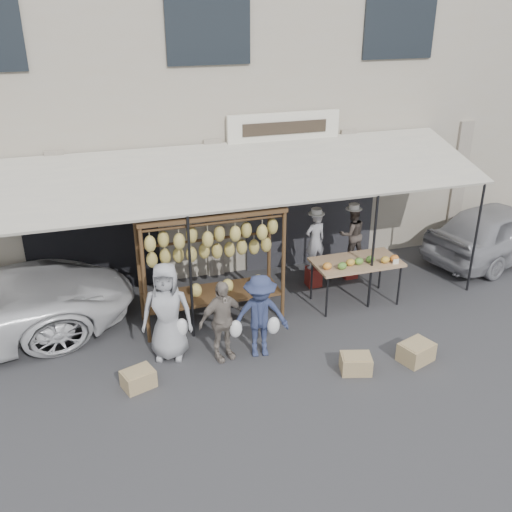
% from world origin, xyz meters
% --- Properties ---
extents(ground_plane, '(90.00, 90.00, 0.00)m').
position_xyz_m(ground_plane, '(0.00, 0.00, 0.00)').
color(ground_plane, '#2D2D30').
extents(shophouse, '(24.00, 6.15, 7.30)m').
position_xyz_m(shophouse, '(-0.00, 6.50, 3.65)').
color(shophouse, '#A39B8C').
rests_on(shophouse, ground_plane).
extents(awning, '(10.00, 2.35, 2.92)m').
position_xyz_m(awning, '(0.01, 2.28, 2.57)').
color(awning, beige).
rests_on(awning, ground_plane).
extents(banana_rack, '(2.60, 0.90, 2.24)m').
position_xyz_m(banana_rack, '(-0.53, 1.55, 1.57)').
color(banana_rack, '#49311B').
rests_on(banana_rack, ground_plane).
extents(produce_table, '(1.70, 0.90, 1.04)m').
position_xyz_m(produce_table, '(2.32, 1.38, 0.87)').
color(produce_table, tan).
rests_on(produce_table, ground_plane).
extents(vendor_left, '(0.49, 0.36, 1.23)m').
position_xyz_m(vendor_left, '(1.83, 2.34, 1.03)').
color(vendor_left, '#9D9DA3').
rests_on(vendor_left, stool_left).
extents(vendor_right, '(0.58, 0.46, 1.19)m').
position_xyz_m(vendor_right, '(2.73, 2.47, 1.00)').
color(vendor_right, '#4B413B').
rests_on(vendor_right, stool_right).
extents(customer_left, '(0.96, 0.77, 1.72)m').
position_xyz_m(customer_left, '(-1.51, 0.67, 0.86)').
color(customer_left, '#97989D').
rests_on(customer_left, ground_plane).
extents(customer_mid, '(0.90, 0.54, 1.43)m').
position_xyz_m(customer_mid, '(-0.67, 0.34, 0.71)').
color(customer_mid, gray).
rests_on(customer_mid, ground_plane).
extents(customer_right, '(1.03, 0.69, 1.48)m').
position_xyz_m(customer_right, '(-0.04, 0.25, 0.74)').
color(customer_right, navy).
rests_on(customer_right, ground_plane).
extents(stool_left, '(0.35, 0.35, 0.41)m').
position_xyz_m(stool_left, '(1.83, 2.34, 0.20)').
color(stool_left, maroon).
rests_on(stool_left, ground_plane).
extents(stool_right, '(0.37, 0.37, 0.41)m').
position_xyz_m(stool_right, '(2.73, 2.47, 0.20)').
color(stool_right, maroon).
rests_on(stool_right, ground_plane).
extents(crate_near_a, '(0.57, 0.49, 0.29)m').
position_xyz_m(crate_near_a, '(1.29, -0.70, 0.15)').
color(crate_near_a, tan).
rests_on(crate_near_a, ground_plane).
extents(crate_near_b, '(0.64, 0.56, 0.32)m').
position_xyz_m(crate_near_b, '(2.39, -0.73, 0.16)').
color(crate_near_b, tan).
rests_on(crate_near_b, ground_plane).
extents(crate_far, '(0.57, 0.50, 0.29)m').
position_xyz_m(crate_far, '(-2.13, -0.03, 0.14)').
color(crate_far, tan).
rests_on(crate_far, ground_plane).
extents(sedan, '(4.21, 2.53, 1.34)m').
position_xyz_m(sedan, '(6.49, 2.34, 0.67)').
color(sedan, '#98989D').
rests_on(sedan, ground_plane).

